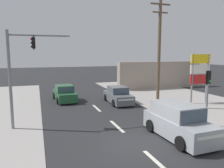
# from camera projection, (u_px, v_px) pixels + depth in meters

# --- Properties ---
(ground_plane) EXTENTS (140.00, 140.00, 0.00)m
(ground_plane) POSITION_uv_depth(u_px,v_px,m) (137.00, 144.00, 11.13)
(ground_plane) COLOR #28282B
(lane_dash_near) EXTENTS (0.20, 2.40, 0.01)m
(lane_dash_near) POSITION_uv_depth(u_px,v_px,m) (158.00, 163.00, 9.26)
(lane_dash_near) COLOR silver
(lane_dash_near) RESTS_ON ground
(lane_dash_mid) EXTENTS (0.20, 2.40, 0.01)m
(lane_dash_mid) POSITION_uv_depth(u_px,v_px,m) (117.00, 126.00, 13.94)
(lane_dash_mid) COLOR silver
(lane_dash_mid) RESTS_ON ground
(lane_dash_far) EXTENTS (0.20, 2.40, 0.01)m
(lane_dash_far) POSITION_uv_depth(u_px,v_px,m) (97.00, 108.00, 18.63)
(lane_dash_far) COLOR silver
(lane_dash_far) RESTS_ON ground
(utility_pole_midground_right) EXTENTS (1.80, 0.26, 9.06)m
(utility_pole_midground_right) POSITION_uv_depth(u_px,v_px,m) (159.00, 52.00, 18.24)
(utility_pole_midground_right) COLOR brown
(utility_pole_midground_right) RESTS_ON ground
(traffic_signal_mast) EXTENTS (3.69, 0.44, 6.00)m
(traffic_signal_mast) POSITION_uv_depth(u_px,v_px,m) (19.00, 67.00, 13.12)
(traffic_signal_mast) COLOR slate
(traffic_signal_mast) RESTS_ON ground
(pedestal_signal_right_kerb) EXTENTS (0.44, 0.30, 3.56)m
(pedestal_signal_right_kerb) POSITION_uv_depth(u_px,v_px,m) (208.00, 89.00, 13.58)
(pedestal_signal_right_kerb) COLOR slate
(pedestal_signal_right_kerb) RESTS_ON ground
(shopping_plaza_sign) EXTENTS (2.10, 0.16, 4.60)m
(shopping_plaza_sign) POSITION_uv_depth(u_px,v_px,m) (200.00, 71.00, 20.21)
(shopping_plaza_sign) COLOR slate
(shopping_plaza_sign) RESTS_ON ground
(shopfront_wall_far) EXTENTS (12.00, 1.00, 3.60)m
(shopfront_wall_far) POSITION_uv_depth(u_px,v_px,m) (160.00, 75.00, 29.42)
(shopfront_wall_far) COLOR #A39384
(shopfront_wall_far) RESTS_ON ground
(suv_oncoming_mid) EXTENTS (2.18, 4.59, 1.90)m
(suv_oncoming_mid) POSITION_uv_depth(u_px,v_px,m) (178.00, 122.00, 11.96)
(suv_oncoming_mid) COLOR #A3A8AD
(suv_oncoming_mid) RESTS_ON ground
(sedan_kerbside_parked) EXTENTS (2.07, 4.32, 1.56)m
(sedan_kerbside_parked) POSITION_uv_depth(u_px,v_px,m) (65.00, 94.00, 21.49)
(sedan_kerbside_parked) COLOR #235633
(sedan_kerbside_parked) RESTS_ON ground
(sedan_oncoming_near) EXTENTS (1.96, 4.28, 1.56)m
(sedan_oncoming_near) POSITION_uv_depth(u_px,v_px,m) (118.00, 96.00, 20.55)
(sedan_oncoming_near) COLOR slate
(sedan_oncoming_near) RESTS_ON ground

